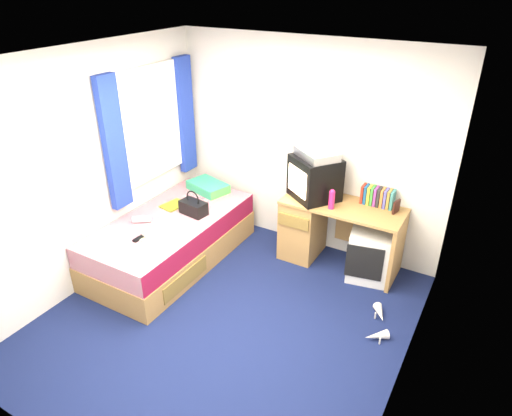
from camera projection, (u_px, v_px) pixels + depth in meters
The scene contains 20 objects.
ground at pixel (227, 319), 4.38m from camera, with size 3.40×3.40×0.00m, color #0C1438.
room_shell at pixel (221, 182), 3.70m from camera, with size 3.40×3.40×3.40m.
bed at pixel (172, 239), 5.16m from camera, with size 1.01×2.00×0.54m.
pillow at pixel (208, 187), 5.64m from camera, with size 0.49×0.31×0.11m, color teal.
desk at pixel (318, 226), 5.15m from camera, with size 1.30×0.55×0.75m.
storage_cube at pixel (371, 254), 4.88m from camera, with size 0.45×0.45×0.56m, color silver.
crt_tv at pixel (315, 178), 4.92m from camera, with size 0.63×0.62×0.47m.
vcr at pixel (317, 154), 4.79m from camera, with size 0.45×0.32×0.09m, color silver.
book_row at pixel (378, 197), 4.81m from camera, with size 0.34×0.13×0.20m.
picture_frame at pixel (396, 207), 4.67m from camera, with size 0.02×0.12×0.14m, color black.
pink_water_bottle at pixel (332, 200), 4.75m from camera, with size 0.06×0.06×0.20m, color #E32064.
aerosol_can at pixel (341, 194), 4.92m from camera, with size 0.04×0.04×0.16m, color silver.
handbag at pixel (193, 207), 5.09m from camera, with size 0.32×0.21×0.29m.
towel at pixel (159, 233), 4.66m from camera, with size 0.27×0.23×0.09m, color silver.
magazine at pixel (174, 205), 5.30m from camera, with size 0.21×0.28×0.01m, color #DAF31B.
water_bottle at pixel (142, 219), 4.94m from camera, with size 0.07×0.07×0.20m, color silver.
colour_swatch_fan at pixel (147, 241), 4.60m from camera, with size 0.22×0.06×0.01m, color yellow.
remote_control at pixel (140, 238), 4.65m from camera, with size 0.05×0.16×0.02m, color black.
window_assembly at pixel (151, 127), 5.09m from camera, with size 0.11×1.42×1.40m.
white_heels at pixel (378, 324), 4.26m from camera, with size 0.27×0.55×0.09m.
Camera 1 is at (1.93, -2.78, 2.98)m, focal length 32.00 mm.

